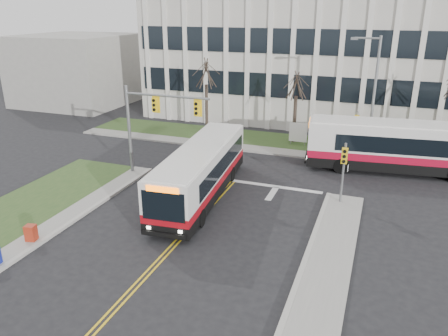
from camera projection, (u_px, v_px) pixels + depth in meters
ground at (181, 237)px, 22.46m from camera, size 120.00×120.00×0.00m
sidewalk_cross at (323, 157)px, 34.17m from camera, size 44.00×1.60×0.14m
building_lawn at (328, 147)px, 36.63m from camera, size 44.00×5.00×0.12m
office_building at (349, 59)px, 45.10m from camera, size 40.00×16.00×12.00m
building_annex at (78, 69)px, 52.37m from camera, size 12.00×12.00×8.00m
mast_arm_signal at (150, 116)px, 29.10m from camera, size 6.11×0.38×6.20m
signal_pole_near at (344, 165)px, 25.31m from camera, size 0.34×0.39×3.80m
signal_pole_far at (356, 129)px, 32.78m from camera, size 0.34×0.39×3.80m
streetlight at (372, 92)px, 32.27m from camera, size 2.15×0.25×9.20m
directory_sign at (298, 133)px, 36.62m from camera, size 1.50×0.12×2.00m
tree_left at (206, 74)px, 38.30m from camera, size 1.80×1.80×7.70m
tree_mid at (296, 87)px, 36.10m from camera, size 1.80×1.80×6.82m
bus_main at (201, 173)px, 26.70m from camera, size 3.64×12.05×3.17m
bus_cross at (403, 148)px, 30.69m from camera, size 13.41×4.39×3.51m
newspaper_box_red at (31, 234)px, 21.79m from camera, size 0.58×0.54×0.95m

